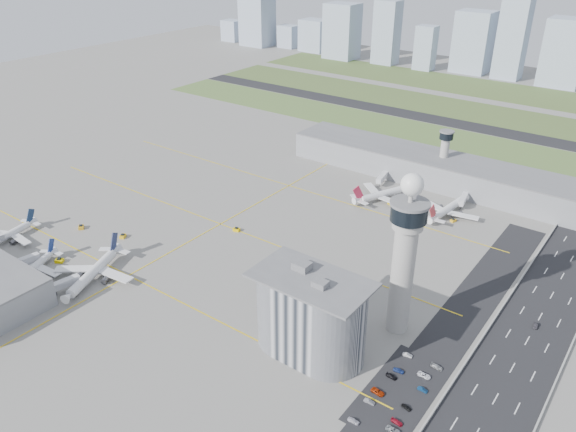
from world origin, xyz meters
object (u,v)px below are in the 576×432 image
Objects in this scene: jet_bridge_far_0 at (385,175)px; car_hw_1 at (536,326)px; control_tower at (405,250)px; airplane_far_b at (450,204)px; car_lot_5 at (407,355)px; car_lot_11 at (437,367)px; airplane_near_b at (30,265)px; car_lot_10 at (424,375)px; airplane_near_a at (5,232)px; jet_bridge_near_1 at (8,269)px; car_lot_8 at (406,407)px; jet_bridge_far_1 at (465,196)px; car_lot_1 at (369,401)px; car_lot_4 at (399,370)px; car_lot_0 at (354,421)px; secondary_tower at (444,152)px; tug_4 at (391,203)px; tug_5 at (453,220)px; jet_bridge_near_2 at (47,293)px; tug_1 at (123,236)px; car_lot_2 at (378,392)px; car_lot_6 at (393,430)px; car_lot_7 at (397,422)px; admin_building at (310,315)px; airplane_near_c at (92,267)px; tug_3 at (236,229)px; car_lot_3 at (392,376)px; airplane_far_a at (385,189)px; car_lot_9 at (422,390)px; tug_2 at (59,260)px.

car_hw_1 is (113.15, -91.67, -2.19)m from jet_bridge_far_0.
airplane_far_b is (-21.34, 103.84, -29.31)m from control_tower.
car_lot_11 reaches higher than car_lot_5.
car_lot_10 is at bearing 83.85° from airplane_near_b.
jet_bridge_near_1 is (29.11, -15.56, -2.25)m from airplane_near_a.
car_hw_1 is at bearing -8.55° from car_lot_8.
car_lot_1 is at bearing 0.52° from jet_bridge_far_1.
car_lot_4 is at bearing 87.99° from airplane_near_a.
secondary_tower is at bearing 14.92° from car_lot_0.
car_lot_11 is at bearing -52.12° from car_lot_4.
tug_4 is 157.95m from car_lot_0.
jet_bridge_far_0 reaches higher than car_lot_0.
jet_bridge_near_1 is 4.87× the size of tug_5.
airplane_near_b is 184.66m from tug_4.
airplane_near_a is 61.17m from jet_bridge_near_2.
car_lot_2 is (152.02, -17.43, -0.34)m from tug_1.
airplane_near_b reaches higher than car_lot_6.
car_lot_1 is at bearing 81.62° from car_lot_7.
jet_bridge_far_0 is 3.20× the size of car_lot_11.
admin_building is 12.27× the size of tug_1.
car_lot_2 is 18.69m from car_lot_10.
airplane_near_c is 3.17× the size of jet_bridge_near_2.
control_tower is 13.92× the size of car_lot_6.
car_lot_7 is 7.26m from car_lot_8.
tug_3 is 120.93m from car_lot_3.
car_lot_6 is 10.94m from car_lot_8.
car_lot_6 is at bearing -71.18° from secondary_tower.
car_lot_2 reaches higher than car_hw_1.
car_lot_4 is 0.84× the size of car_lot_6.
airplane_far_b is at bearing -58.56° from airplane_far_a.
jet_bridge_near_2 is 200.68m from jet_bridge_far_0.
car_lot_7 is 77.80m from car_hw_1.
airplane_far_a is 142.63m from car_lot_3.
airplane_near_b reaches higher than car_lot_7.
tug_3 is (-80.46, -102.53, -1.89)m from jet_bridge_far_1.
car_lot_9 is (169.42, 37.68, -4.19)m from airplane_near_b.
airplane_near_a is 112.36m from tug_3.
airplane_near_a is at bearing 62.80° from tug_2.
airplane_far_a is 45.07m from jet_bridge_far_1.
car_lot_3 is (152.32, -8.15, -0.42)m from tug_1.
tug_4 reaches higher than car_lot_8.
jet_bridge_far_0 is 4.87× the size of tug_5.
tug_2 is at bearing 98.98° from car_lot_9.
tug_4 is 0.80× the size of car_lot_7.
car_lot_6 is at bearing -121.92° from tug_2.
airplane_near_a is 8.31× the size of car_lot_11.
tug_1 reaches higher than car_lot_11.
car_lot_9 is at bearing -48.34° from control_tower.
jet_bridge_far_1 is at bearing 80.00° from jet_bridge_far_0.
tug_4 is 0.79× the size of car_lot_3.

